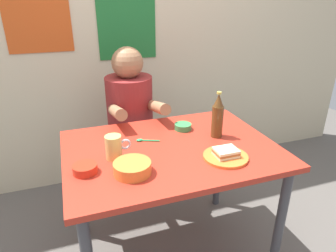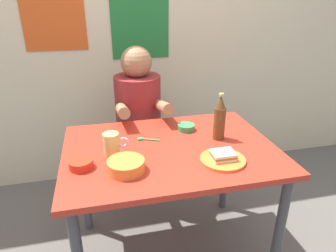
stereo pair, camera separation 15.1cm
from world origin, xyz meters
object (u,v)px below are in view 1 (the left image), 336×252
object	(u,v)px
sandwich	(226,152)
stool	(133,158)
dining_table	(171,162)
dip_bowl_green	(183,126)
beer_bottle	(218,117)
beer_mug	(114,147)
person_seated	(130,106)
plate_orange	(226,157)

from	to	relation	value
sandwich	stool	bearing A→B (deg)	109.49
dining_table	stool	bearing A→B (deg)	97.24
stool	dip_bowl_green	bearing A→B (deg)	-63.19
beer_bottle	beer_mug	bearing A→B (deg)	-174.36
person_seated	sandwich	xyz separation A→B (m)	(0.29, -0.82, 0.01)
person_seated	beer_bottle	bearing A→B (deg)	-57.80
stool	beer_bottle	distance (m)	0.86
stool	sandwich	size ratio (longest dim) A/B	4.09
dining_table	dip_bowl_green	world-z (taller)	dip_bowl_green
sandwich	beer_bottle	distance (m)	0.26
beer_mug	person_seated	bearing A→B (deg)	71.01
dining_table	plate_orange	xyz separation A→B (m)	(0.21, -0.20, 0.10)
dining_table	beer_bottle	bearing A→B (deg)	7.78
dip_bowl_green	dining_table	bearing A→B (deg)	-127.08
person_seated	beer_mug	distance (m)	0.68
person_seated	beer_bottle	distance (m)	0.69
sandwich	beer_mug	size ratio (longest dim) A/B	0.87
plate_orange	dip_bowl_green	xyz separation A→B (m)	(-0.07, 0.39, 0.01)
person_seated	plate_orange	distance (m)	0.87
plate_orange	person_seated	bearing A→B (deg)	109.74
sandwich	beer_bottle	world-z (taller)	beer_bottle
person_seated	beer_bottle	xyz separation A→B (m)	(0.37, -0.58, 0.09)
plate_orange	dip_bowl_green	size ratio (longest dim) A/B	2.20
sandwich	beer_bottle	size ratio (longest dim) A/B	0.42
stool	beer_bottle	xyz separation A→B (m)	(0.37, -0.59, 0.51)
beer_bottle	dip_bowl_green	bearing A→B (deg)	133.47
dining_table	beer_mug	xyz separation A→B (m)	(-0.30, -0.02, 0.15)
plate_orange	beer_mug	bearing A→B (deg)	160.82
person_seated	dip_bowl_green	size ratio (longest dim) A/B	7.20
dip_bowl_green	stool	bearing A→B (deg)	116.81
dining_table	sandwich	xyz separation A→B (m)	(0.21, -0.20, 0.13)
stool	beer_mug	bearing A→B (deg)	-108.69
person_seated	beer_mug	size ratio (longest dim) A/B	5.71
sandwich	dip_bowl_green	size ratio (longest dim) A/B	1.10
plate_orange	dip_bowl_green	distance (m)	0.39
plate_orange	beer_mug	distance (m)	0.54
stool	beer_bottle	bearing A→B (deg)	-58.29
beer_bottle	plate_orange	bearing A→B (deg)	-107.10
sandwich	dip_bowl_green	xyz separation A→B (m)	(-0.07, 0.39, -0.01)
dining_table	plate_orange	size ratio (longest dim) A/B	5.00
dining_table	sandwich	distance (m)	0.32
person_seated	dip_bowl_green	xyz separation A→B (m)	(0.22, -0.43, -0.01)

